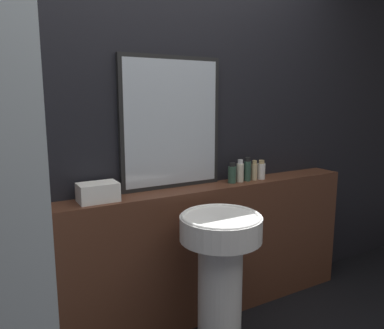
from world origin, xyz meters
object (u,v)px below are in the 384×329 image
(towel_stack, at_px, (98,192))
(shampoo_bottle, at_px, (232,174))
(body_wash_bottle, at_px, (254,171))
(lotion_bottle, at_px, (247,170))
(hand_soap_bottle, at_px, (261,170))
(pedestal_sink, at_px, (220,270))
(conditioner_bottle, at_px, (240,172))
(mirror, at_px, (172,123))

(towel_stack, relative_size, shampoo_bottle, 1.57)
(body_wash_bottle, bearing_deg, lotion_bottle, 180.00)
(hand_soap_bottle, bearing_deg, pedestal_sink, -146.43)
(shampoo_bottle, xyz_separation_m, body_wash_bottle, (0.19, 0.00, -0.00))
(conditioner_bottle, bearing_deg, body_wash_bottle, -0.00)
(towel_stack, bearing_deg, conditioner_bottle, 0.00)
(lotion_bottle, height_order, body_wash_bottle, lotion_bottle)
(pedestal_sink, xyz_separation_m, hand_soap_bottle, (0.63, 0.42, 0.43))
(shampoo_bottle, relative_size, body_wash_bottle, 1.00)
(conditioner_bottle, xyz_separation_m, hand_soap_bottle, (0.19, -0.00, -0.01))
(pedestal_sink, relative_size, mirror, 1.04)
(conditioner_bottle, distance_m, body_wash_bottle, 0.12)
(mirror, relative_size, hand_soap_bottle, 6.09)
(conditioner_bottle, bearing_deg, shampoo_bottle, -180.00)
(mirror, height_order, conditioner_bottle, mirror)
(shampoo_bottle, height_order, conditioner_bottle, conditioner_bottle)
(lotion_bottle, bearing_deg, shampoo_bottle, -180.00)
(mirror, bearing_deg, conditioner_bottle, -10.56)
(pedestal_sink, distance_m, mirror, 0.93)
(shampoo_bottle, relative_size, hand_soap_bottle, 1.03)
(towel_stack, bearing_deg, body_wash_bottle, 0.00)
(pedestal_sink, height_order, mirror, mirror)
(conditioner_bottle, bearing_deg, pedestal_sink, -136.60)
(towel_stack, bearing_deg, shampoo_bottle, -0.00)
(pedestal_sink, height_order, hand_soap_bottle, hand_soap_bottle)
(mirror, xyz_separation_m, hand_soap_bottle, (0.66, -0.09, -0.35))
(shampoo_bottle, height_order, body_wash_bottle, same)
(mirror, relative_size, shampoo_bottle, 5.94)
(shampoo_bottle, xyz_separation_m, lotion_bottle, (0.13, 0.00, 0.01))
(pedestal_sink, bearing_deg, hand_soap_bottle, 33.57)
(towel_stack, bearing_deg, pedestal_sink, -37.76)
(towel_stack, bearing_deg, hand_soap_bottle, 0.00)
(mirror, relative_size, conditioner_bottle, 5.35)
(body_wash_bottle, bearing_deg, shampoo_bottle, -180.00)
(lotion_bottle, distance_m, hand_soap_bottle, 0.12)
(pedestal_sink, relative_size, towel_stack, 3.94)
(shampoo_bottle, distance_m, hand_soap_bottle, 0.25)
(pedestal_sink, xyz_separation_m, mirror, (-0.03, 0.50, 0.77))
(towel_stack, height_order, lotion_bottle, lotion_bottle)
(mirror, distance_m, shampoo_bottle, 0.54)
(mirror, height_order, lotion_bottle, mirror)
(body_wash_bottle, relative_size, hand_soap_bottle, 1.02)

